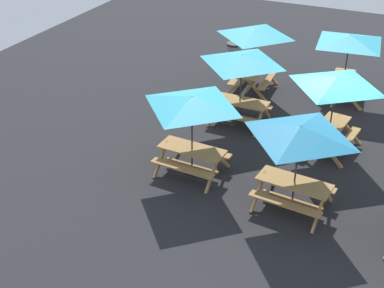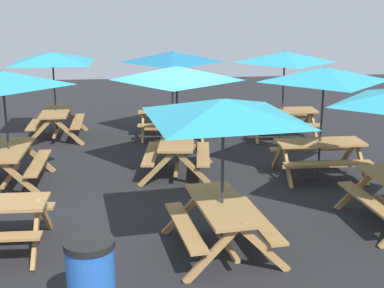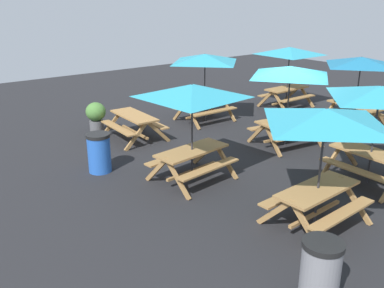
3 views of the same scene
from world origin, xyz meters
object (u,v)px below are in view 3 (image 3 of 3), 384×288
object	(u,v)px
picnic_table_0	(379,100)
picnic_table_8	(134,121)
picnic_table_5	(290,77)
picnic_table_7	(205,63)
picnic_table_1	(192,98)
picnic_table_3	(289,55)
picnic_table_4	(361,67)
picnic_table_6	(325,125)
trash_bin_blue	(99,153)
potted_plant_0	(96,116)
trash_bin_gray	(320,272)

from	to	relation	value
picnic_table_0	picnic_table_8	bearing A→B (deg)	-154.67
picnic_table_5	picnic_table_7	world-z (taller)	same
picnic_table_1	picnic_table_0	bearing A→B (deg)	133.97
picnic_table_3	picnic_table_8	world-z (taller)	picnic_table_3
picnic_table_4	picnic_table_5	xyz separation A→B (m)	(3.19, -0.16, 0.00)
picnic_table_3	picnic_table_4	bearing A→B (deg)	85.54
picnic_table_4	picnic_table_6	size ratio (longest dim) A/B	1.00
picnic_table_1	picnic_table_5	distance (m)	3.69
picnic_table_3	trash_bin_blue	size ratio (longest dim) A/B	2.89
picnic_table_3	picnic_table_1	bearing A→B (deg)	24.01
picnic_table_7	potted_plant_0	world-z (taller)	picnic_table_7
picnic_table_1	picnic_table_8	world-z (taller)	picnic_table_1
picnic_table_7	trash_bin_blue	bearing A→B (deg)	21.97
trash_bin_gray	trash_bin_blue	xyz separation A→B (m)	(0.38, -6.27, 0.00)
trash_bin_blue	picnic_table_0	bearing A→B (deg)	136.77
picnic_table_4	picnic_table_7	world-z (taller)	same
picnic_table_6	picnic_table_8	distance (m)	6.68
picnic_table_1	potted_plant_0	bearing A→B (deg)	-94.02
picnic_table_8	potted_plant_0	distance (m)	1.42
picnic_table_0	picnic_table_7	xyz separation A→B (m)	(-0.17, -6.31, 0.00)
trash_bin_blue	picnic_table_1	bearing A→B (deg)	130.11
trash_bin_blue	potted_plant_0	size ratio (longest dim) A/B	0.99
picnic_table_1	trash_bin_blue	distance (m)	2.78
picnic_table_1	trash_bin_gray	xyz separation A→B (m)	(1.13, 4.48, -1.49)
picnic_table_4	trash_bin_blue	size ratio (longest dim) A/B	2.38
picnic_table_6	picnic_table_7	xyz separation A→B (m)	(-2.73, -6.77, 0.00)
picnic_table_3	potted_plant_0	xyz separation A→B (m)	(7.27, -1.46, -1.42)
picnic_table_4	picnic_table_8	world-z (taller)	picnic_table_4
picnic_table_0	trash_bin_blue	distance (m)	6.61
picnic_table_5	picnic_table_7	bearing A→B (deg)	-76.72
picnic_table_0	trash_bin_blue	size ratio (longest dim) A/B	2.38
picnic_table_0	trash_bin_gray	size ratio (longest dim) A/B	2.38
trash_bin_gray	potted_plant_0	world-z (taller)	potted_plant_0
trash_bin_gray	picnic_table_6	bearing A→B (deg)	-141.43
picnic_table_6	potted_plant_0	bearing A→B (deg)	-86.73
picnic_table_4	picnic_table_5	distance (m)	3.19
picnic_table_3	trash_bin_blue	xyz separation A→B (m)	(8.57, 1.45, -1.49)
picnic_table_1	picnic_table_5	xyz separation A→B (m)	(-3.67, -0.32, 0.00)
picnic_table_8	picnic_table_7	bearing A→B (deg)	96.68
picnic_table_1	trash_bin_blue	xyz separation A→B (m)	(1.51, -1.79, -1.49)
picnic_table_8	picnic_table_1	bearing A→B (deg)	-5.49
trash_bin_gray	potted_plant_0	size ratio (longest dim) A/B	0.99
trash_bin_blue	trash_bin_gray	bearing A→B (deg)	93.43
picnic_table_5	trash_bin_blue	distance (m)	5.59
picnic_table_0	picnic_table_7	size ratio (longest dim) A/B	1.00
picnic_table_7	trash_bin_blue	world-z (taller)	picnic_table_7
potted_plant_0	picnic_table_7	bearing A→B (deg)	164.20
picnic_table_4	picnic_table_6	distance (m)	7.03
picnic_table_4	potted_plant_0	xyz separation A→B (m)	(7.07, -4.55, -1.42)
picnic_table_3	picnic_table_5	bearing A→B (deg)	40.10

